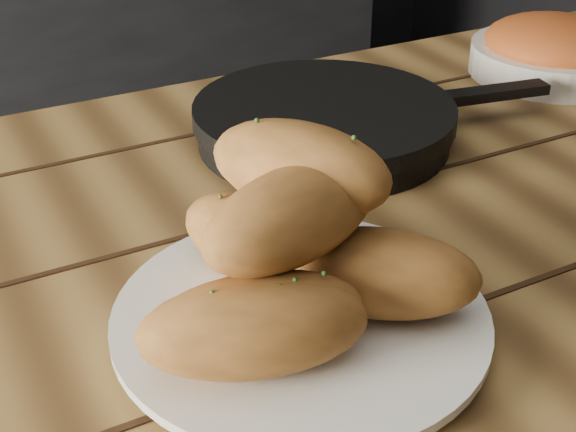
% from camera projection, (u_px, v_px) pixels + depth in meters
% --- Properties ---
extents(table, '(1.60, 0.92, 0.75)m').
position_uv_depth(table, '(360.00, 337.00, 0.74)').
color(table, olive).
rests_on(table, ground).
extents(plate, '(0.28, 0.28, 0.02)m').
position_uv_depth(plate, '(300.00, 320.00, 0.60)').
color(plate, white).
rests_on(plate, table).
extents(bread_rolls, '(0.27, 0.23, 0.14)m').
position_uv_depth(bread_rolls, '(290.00, 258.00, 0.56)').
color(bread_rolls, '#AE6B30').
rests_on(bread_rolls, plate).
extents(skillet, '(0.42, 0.29, 0.05)m').
position_uv_depth(skillet, '(326.00, 122.00, 0.88)').
color(skillet, black).
rests_on(skillet, table).
extents(bowl, '(0.21, 0.21, 0.08)m').
position_uv_depth(bowl, '(553.00, 50.00, 1.06)').
color(bowl, white).
rests_on(bowl, table).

